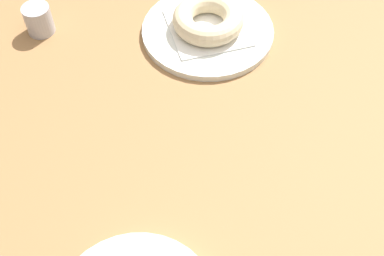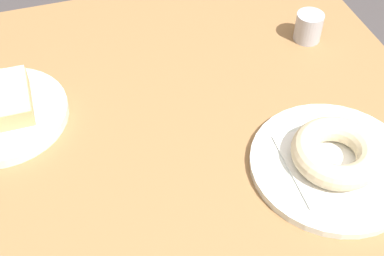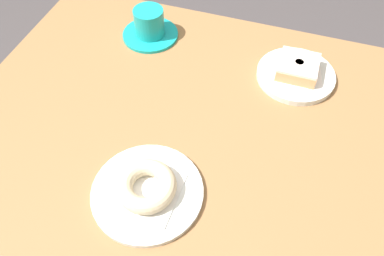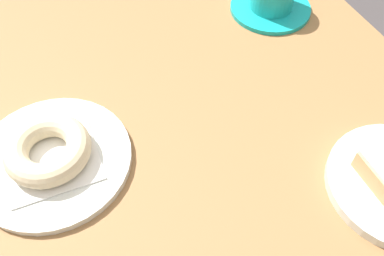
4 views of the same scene
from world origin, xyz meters
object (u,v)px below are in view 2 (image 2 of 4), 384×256
(plate_sugar_ring, at_px, (333,166))
(donut_sugar_ring, at_px, (337,153))
(sugar_jar, at_px, (309,27))
(plate_glazed_square, at_px, (1,115))

(plate_sugar_ring, height_order, donut_sugar_ring, donut_sugar_ring)
(plate_sugar_ring, relative_size, sugar_jar, 4.50)
(donut_sugar_ring, bearing_deg, sugar_jar, -19.06)
(plate_sugar_ring, distance_m, sugar_jar, 0.29)
(plate_glazed_square, height_order, donut_sugar_ring, donut_sugar_ring)
(plate_glazed_square, bearing_deg, sugar_jar, -85.55)
(plate_sugar_ring, height_order, sugar_jar, sugar_jar)
(sugar_jar, bearing_deg, plate_glazed_square, 94.45)
(plate_sugar_ring, xyz_separation_m, sugar_jar, (0.27, -0.09, 0.02))
(plate_sugar_ring, bearing_deg, plate_glazed_square, 61.27)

